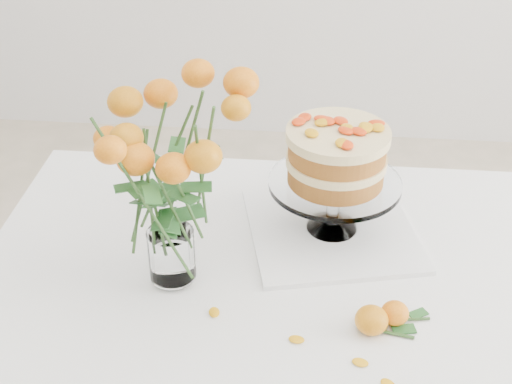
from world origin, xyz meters
TOP-DOWN VIEW (x-y plane):
  - table at (0.00, 0.00)m, footprint 1.43×0.93m
  - napkin at (-0.07, 0.20)m, footprint 0.37×0.37m
  - cake_stand at (-0.07, 0.20)m, footprint 0.25×0.25m
  - rose_vase at (-0.34, 0.03)m, footprint 0.28×0.28m
  - loose_rose_near at (-0.00, -0.07)m, footprint 0.10×0.05m
  - loose_rose_far at (0.04, -0.04)m, footprint 0.08×0.05m
  - stray_petal_a at (-0.12, -0.10)m, footprint 0.03×0.02m
  - stray_petal_b at (-0.02, -0.14)m, footprint 0.03×0.02m
  - stray_petal_d at (-0.26, -0.05)m, footprint 0.03×0.02m

SIDE VIEW (x-z plane):
  - table at x=0.00m, z-range 0.30..1.05m
  - stray_petal_a at x=-0.12m, z-range 0.76..0.76m
  - stray_petal_b at x=-0.02m, z-range 0.76..0.76m
  - stray_petal_d at x=-0.26m, z-range 0.76..0.76m
  - napkin at x=-0.07m, z-range 0.76..0.77m
  - loose_rose_far at x=0.04m, z-range 0.76..0.80m
  - loose_rose_near at x=0.00m, z-range 0.76..0.80m
  - cake_stand at x=-0.07m, z-range 0.80..1.03m
  - rose_vase at x=-0.34m, z-range 0.79..1.20m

